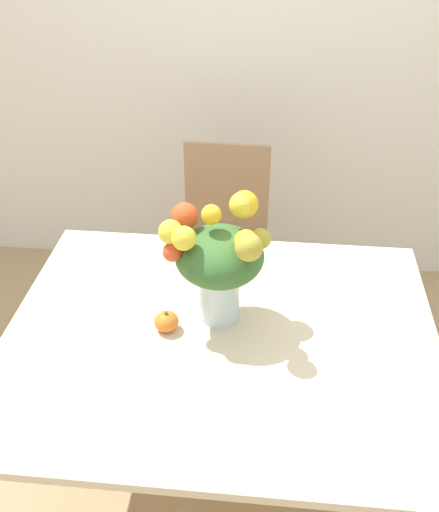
{
  "coord_description": "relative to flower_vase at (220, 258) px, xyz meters",
  "views": [
    {
      "loc": [
        0.15,
        -1.46,
        2.06
      ],
      "look_at": [
        -0.01,
        0.09,
        1.0
      ],
      "focal_mm": 42.0,
      "sensor_mm": 36.0,
      "label": 1
    }
  ],
  "objects": [
    {
      "name": "wall_back",
      "position": [
        0.01,
        1.47,
        0.36
      ],
      "size": [
        8.0,
        0.06,
        2.7
      ],
      "color": "white",
      "rests_on": "ground_plane"
    },
    {
      "name": "pumpkin",
      "position": [
        -0.17,
        -0.09,
        -0.2
      ],
      "size": [
        0.08,
        0.08,
        0.07
      ],
      "color": "orange",
      "rests_on": "dining_table"
    },
    {
      "name": "dining_chair_near_window",
      "position": [
        -0.07,
        0.83,
        -0.5
      ],
      "size": [
        0.43,
        0.43,
        0.97
      ],
      "rotation": [
        0.0,
        0.0,
        -0.02
      ],
      "color": "#9E7A56",
      "rests_on": "ground_plane"
    },
    {
      "name": "dining_table",
      "position": [
        0.01,
        -0.09,
        -0.32
      ],
      "size": [
        1.41,
        1.16,
        0.76
      ],
      "color": "beige",
      "rests_on": "ground_plane"
    },
    {
      "name": "ground_plane",
      "position": [
        0.01,
        -0.09,
        -0.99
      ],
      "size": [
        12.0,
        12.0,
        0.0
      ],
      "primitive_type": "plane",
      "color": "tan"
    },
    {
      "name": "flower_vase",
      "position": [
        0.0,
        0.0,
        0.0
      ],
      "size": [
        0.34,
        0.29,
        0.43
      ],
      "color": "silver",
      "rests_on": "dining_table"
    }
  ]
}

